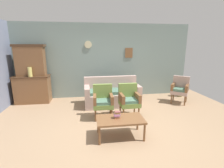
% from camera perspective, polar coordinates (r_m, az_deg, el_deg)
% --- Properties ---
extents(ground_plane, '(7.68, 7.68, 0.00)m').
position_cam_1_polar(ground_plane, '(4.00, 1.56, -15.38)').
color(ground_plane, '#997A5B').
extents(wall_back_with_decor, '(6.40, 0.09, 2.70)m').
position_cam_1_polar(wall_back_with_decor, '(6.14, -2.49, 8.03)').
color(wall_back_with_decor, gray).
rests_on(wall_back_with_decor, ground).
extents(side_cabinet, '(1.16, 0.55, 0.93)m').
position_cam_1_polar(side_cabinet, '(6.20, -25.91, -1.60)').
color(side_cabinet, brown).
rests_on(side_cabinet, ground).
extents(cabinet_upper_hutch, '(0.99, 0.38, 1.03)m').
position_cam_1_polar(cabinet_upper_hutch, '(6.12, -26.63, 7.54)').
color(cabinet_upper_hutch, brown).
rests_on(cabinet_upper_hutch, side_cabinet).
extents(vase_on_cabinet, '(0.13, 0.13, 0.31)m').
position_cam_1_polar(vase_on_cabinet, '(5.91, -26.76, 3.77)').
color(vase_on_cabinet, '#D0C165').
rests_on(vase_on_cabinet, side_cabinet).
extents(floral_couch, '(1.81, 0.86, 0.90)m').
position_cam_1_polar(floral_couch, '(5.41, -0.04, -3.79)').
color(floral_couch, tan).
rests_on(floral_couch, ground).
extents(armchair_near_cabinet, '(0.53, 0.50, 0.90)m').
position_cam_1_polar(armchair_near_cabinet, '(4.39, -3.17, -5.58)').
color(armchair_near_cabinet, olive).
rests_on(armchair_near_cabinet, ground).
extents(armchair_row_middle, '(0.54, 0.51, 0.90)m').
position_cam_1_polar(armchair_row_middle, '(4.51, 5.97, -5.15)').
color(armchair_row_middle, olive).
rests_on(armchair_row_middle, ground).
extents(wingback_chair_by_fireplace, '(0.71, 0.71, 0.90)m').
position_cam_1_polar(wingback_chair_by_fireplace, '(6.00, 22.70, -1.42)').
color(wingback_chair_by_fireplace, tan).
rests_on(wingback_chair_by_fireplace, ground).
extents(coffee_table, '(1.00, 0.56, 0.42)m').
position_cam_1_polar(coffee_table, '(3.54, 2.89, -12.62)').
color(coffee_table, brown).
rests_on(coffee_table, ground).
extents(book_stack_on_table, '(0.14, 0.12, 0.15)m').
position_cam_1_polar(book_stack_on_table, '(3.51, 1.81, -10.72)').
color(book_stack_on_table, '#C7724E').
rests_on(book_stack_on_table, coffee_table).
extents(floor_vase_by_wall, '(0.19, 0.19, 0.60)m').
position_cam_1_polar(floor_vase_by_wall, '(6.78, 22.77, -1.53)').
color(floor_vase_by_wall, olive).
rests_on(floor_vase_by_wall, ground).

